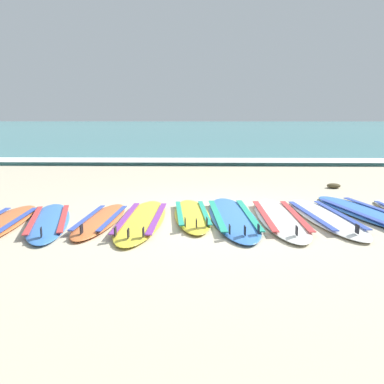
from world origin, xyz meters
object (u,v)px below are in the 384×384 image
surfboard_3 (101,220)px  surfboard_5 (192,215)px  surfboard_4 (142,220)px  surfboard_8 (325,217)px  surfboard_9 (367,213)px  surfboard_2 (49,221)px  surfboard_6 (233,217)px  surfboard_7 (280,217)px

surfboard_3 → surfboard_5: bearing=13.7°
surfboard_4 → surfboard_8: bearing=4.8°
surfboard_9 → surfboard_3: bearing=-173.2°
surfboard_2 → surfboard_6: bearing=6.4°
surfboard_8 → surfboard_7: bearing=-176.4°
surfboard_6 → surfboard_7: size_ratio=1.04×
surfboard_4 → surfboard_3: bearing=-178.2°
surfboard_2 → surfboard_4: same height
surfboard_3 → surfboard_7: (2.53, 0.19, -0.00)m
surfboard_4 → surfboard_6: 1.30m
surfboard_7 → surfboard_4: bearing=-174.9°
surfboard_3 → surfboard_4: same height
surfboard_4 → surfboard_8: 2.62m
surfboard_3 → surfboard_5: (1.27, 0.31, 0.00)m
surfboard_6 → surfboard_5: bearing=170.1°
surfboard_2 → surfboard_9: size_ratio=0.86×
surfboard_4 → surfboard_5: bearing=22.6°
surfboard_3 → surfboard_4: 0.57m
surfboard_6 → surfboard_9: size_ratio=0.99×
surfboard_3 → surfboard_7: bearing=4.4°
surfboard_4 → surfboard_5: 0.76m
surfboard_5 → surfboard_6: bearing=-9.9°
surfboard_4 → surfboard_9: bearing=7.6°
surfboard_5 → surfboard_8: (1.91, -0.07, -0.00)m
surfboard_5 → surfboard_3: bearing=-166.3°
surfboard_5 → surfboard_8: 1.92m
surfboard_4 → surfboard_5: same height
surfboard_7 → surfboard_8: (0.65, 0.04, 0.00)m
surfboard_8 → surfboard_9: same height
surfboard_8 → surfboard_5: bearing=177.8°
surfboard_6 → surfboard_9: (2.02, 0.26, 0.00)m
surfboard_4 → surfboard_9: (3.31, 0.44, -0.00)m
surfboard_4 → surfboard_2: bearing=-175.6°
surfboard_2 → surfboard_3: same height
surfboard_2 → surfboard_6: (2.56, 0.29, 0.00)m
surfboard_6 → surfboard_7: (0.67, -0.01, -0.00)m
surfboard_2 → surfboard_9: (4.59, 0.54, 0.00)m
surfboard_5 → surfboard_6: (0.59, -0.10, -0.00)m
surfboard_4 → surfboard_7: (1.96, 0.18, -0.00)m
surfboard_4 → surfboard_6: bearing=8.3°
surfboard_3 → surfboard_5: size_ratio=0.96×
surfboard_4 → surfboard_8: size_ratio=1.00×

